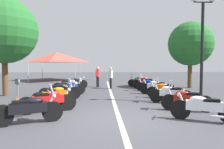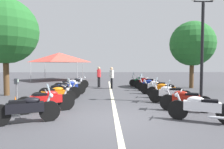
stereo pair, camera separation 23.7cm
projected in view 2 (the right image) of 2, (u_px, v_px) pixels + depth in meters
name	position (u px, v px, depth m)	size (l,w,h in m)	color
ground_plane	(116.00, 119.00, 6.68)	(80.00, 80.00, 0.00)	#424247
lane_centre_stripe	(112.00, 97.00, 11.32)	(20.21, 0.16, 0.01)	beige
motorcycle_left_row_0	(26.00, 109.00, 6.18)	(0.97, 2.02, 1.22)	black
motorcycle_left_row_1	(47.00, 100.00, 7.67)	(1.11, 2.06, 1.01)	black
motorcycle_left_row_2	(55.00, 94.00, 9.18)	(1.03, 1.94, 1.20)	black
motorcycle_left_row_3	(60.00, 91.00, 10.43)	(0.88, 2.12, 1.01)	black
motorcycle_left_row_4	(68.00, 87.00, 11.90)	(1.10, 2.04, 1.01)	black
motorcycle_left_row_5	(70.00, 85.00, 13.36)	(1.09, 2.05, 1.00)	black
motorcycle_left_row_6	(75.00, 83.00, 14.80)	(1.07, 1.96, 1.01)	black
motorcycle_right_row_0	(201.00, 108.00, 6.37)	(1.05, 1.98, 1.01)	black
motorcycle_right_row_1	(185.00, 100.00, 7.79)	(0.93, 1.93, 1.21)	black
motorcycle_right_row_2	(170.00, 94.00, 9.35)	(0.97, 1.93, 1.22)	black
motorcycle_right_row_3	(165.00, 90.00, 10.74)	(0.97, 1.93, 0.99)	black
motorcycle_right_row_4	(157.00, 87.00, 12.11)	(1.08, 2.03, 1.02)	black
motorcycle_right_row_5	(151.00, 85.00, 13.64)	(1.02, 1.95, 1.19)	black
motorcycle_right_row_6	(147.00, 83.00, 14.97)	(0.97, 1.96, 1.01)	black
motorcycle_right_row_7	(141.00, 81.00, 16.31)	(0.89, 2.00, 1.20)	black
street_lamp_twin_globe	(203.00, 30.00, 9.33)	(0.32, 1.22, 5.15)	black
parking_meter	(17.00, 88.00, 7.97)	(0.19, 0.14, 1.29)	slate
traffic_cone_1	(15.00, 104.00, 7.80)	(0.36, 0.36, 0.61)	orange
traffic_cone_2	(174.00, 90.00, 12.25)	(0.36, 0.36, 0.61)	orange
bystander_0	(99.00, 75.00, 15.98)	(0.49, 0.32, 1.66)	black
bystander_1	(112.00, 76.00, 15.05)	(0.53, 0.32, 1.64)	black
roadside_tree_0	(5.00, 31.00, 11.62)	(3.85, 3.85, 5.75)	brown
roadside_tree_1	(192.00, 44.00, 15.27)	(3.43, 3.43, 5.17)	brown
event_tent	(59.00, 57.00, 22.76)	(5.32, 5.32, 3.20)	#E54C3F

